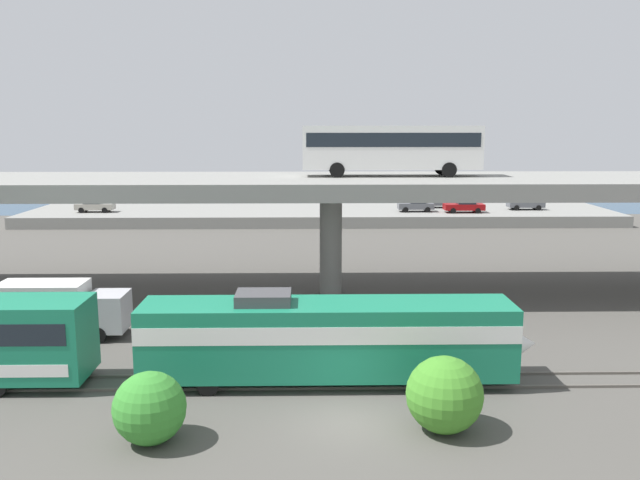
{
  "coord_description": "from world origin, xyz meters",
  "views": [
    {
      "loc": [
        -1.53,
        -23.93,
        11.37
      ],
      "look_at": [
        -0.71,
        21.55,
        3.43
      ],
      "focal_mm": 36.98,
      "sensor_mm": 36.0,
      "label": 1
    }
  ],
  "objects_px": {
    "transit_bus_on_overpass": "(391,146)",
    "parked_car_1": "(464,206)",
    "parked_car_0": "(416,205)",
    "parked_car_3": "(526,203)",
    "train_locomotive": "(346,336)",
    "service_truck_west": "(60,308)",
    "parked_car_2": "(441,201)",
    "parked_car_4": "(95,206)"
  },
  "relations": [
    {
      "from": "transit_bus_on_overpass",
      "to": "parked_car_1",
      "type": "distance_m",
      "value": 34.6
    },
    {
      "from": "service_truck_west",
      "to": "parked_car_2",
      "type": "xyz_separation_m",
      "value": [
        29.95,
        46.17,
        0.44
      ]
    },
    {
      "from": "train_locomotive",
      "to": "parked_car_2",
      "type": "distance_m",
      "value": 54.95
    },
    {
      "from": "parked_car_0",
      "to": "parked_car_1",
      "type": "height_order",
      "value": "same"
    },
    {
      "from": "service_truck_west",
      "to": "parked_car_0",
      "type": "xyz_separation_m",
      "value": [
        26.19,
        42.34,
        0.44
      ]
    },
    {
      "from": "parked_car_1",
      "to": "parked_car_0",
      "type": "bearing_deg",
      "value": -9.5
    },
    {
      "from": "service_truck_west",
      "to": "parked_car_4",
      "type": "relative_size",
      "value": 1.56
    },
    {
      "from": "train_locomotive",
      "to": "parked_car_0",
      "type": "height_order",
      "value": "train_locomotive"
    },
    {
      "from": "parked_car_0",
      "to": "parked_car_2",
      "type": "xyz_separation_m",
      "value": [
        3.76,
        3.84,
        0.0
      ]
    },
    {
      "from": "train_locomotive",
      "to": "transit_bus_on_overpass",
      "type": "height_order",
      "value": "transit_bus_on_overpass"
    },
    {
      "from": "transit_bus_on_overpass",
      "to": "parked_car_4",
      "type": "distance_m",
      "value": 45.33
    },
    {
      "from": "service_truck_west",
      "to": "parked_car_2",
      "type": "bearing_deg",
      "value": 57.03
    },
    {
      "from": "parked_car_2",
      "to": "parked_car_4",
      "type": "bearing_deg",
      "value": 4.93
    },
    {
      "from": "transit_bus_on_overpass",
      "to": "parked_car_3",
      "type": "bearing_deg",
      "value": -121.53
    },
    {
      "from": "parked_car_0",
      "to": "parked_car_2",
      "type": "height_order",
      "value": "same"
    },
    {
      "from": "parked_car_3",
      "to": "parked_car_4",
      "type": "xyz_separation_m",
      "value": [
        -51.4,
        -1.34,
        0.0
      ]
    },
    {
      "from": "train_locomotive",
      "to": "parked_car_3",
      "type": "bearing_deg",
      "value": 64.02
    },
    {
      "from": "parked_car_1",
      "to": "parked_car_3",
      "type": "xyz_separation_m",
      "value": [
        8.08,
        2.52,
        -0.0
      ]
    },
    {
      "from": "parked_car_1",
      "to": "parked_car_4",
      "type": "bearing_deg",
      "value": -1.55
    },
    {
      "from": "parked_car_0",
      "to": "transit_bus_on_overpass",
      "type": "bearing_deg",
      "value": 77.52
    },
    {
      "from": "train_locomotive",
      "to": "service_truck_west",
      "type": "height_order",
      "value": "train_locomotive"
    },
    {
      "from": "parked_car_1",
      "to": "transit_bus_on_overpass",
      "type": "bearing_deg",
      "value": 67.99
    },
    {
      "from": "service_truck_west",
      "to": "train_locomotive",
      "type": "bearing_deg",
      "value": -24.01
    },
    {
      "from": "service_truck_west",
      "to": "parked_car_0",
      "type": "relative_size",
      "value": 1.63
    },
    {
      "from": "transit_bus_on_overpass",
      "to": "parked_car_0",
      "type": "relative_size",
      "value": 2.88
    },
    {
      "from": "transit_bus_on_overpass",
      "to": "parked_car_3",
      "type": "height_order",
      "value": "transit_bus_on_overpass"
    },
    {
      "from": "parked_car_0",
      "to": "parked_car_3",
      "type": "relative_size",
      "value": 0.98
    },
    {
      "from": "parked_car_1",
      "to": "train_locomotive",
      "type": "bearing_deg",
      "value": 70.97
    },
    {
      "from": "parked_car_3",
      "to": "parked_car_2",
      "type": "bearing_deg",
      "value": -12.86
    },
    {
      "from": "service_truck_west",
      "to": "parked_car_1",
      "type": "height_order",
      "value": "service_truck_west"
    },
    {
      "from": "parked_car_2",
      "to": "parked_car_1",
      "type": "bearing_deg",
      "value": 110.19
    },
    {
      "from": "parked_car_1",
      "to": "parked_car_2",
      "type": "xyz_separation_m",
      "value": [
        -1.75,
        4.76,
        -0.0
      ]
    },
    {
      "from": "transit_bus_on_overpass",
      "to": "parked_car_1",
      "type": "xyz_separation_m",
      "value": [
        12.62,
        31.22,
        -7.93
      ]
    },
    {
      "from": "parked_car_3",
      "to": "parked_car_4",
      "type": "bearing_deg",
      "value": 1.5
    },
    {
      "from": "train_locomotive",
      "to": "parked_car_3",
      "type": "relative_size",
      "value": 4.1
    },
    {
      "from": "parked_car_1",
      "to": "parked_car_2",
      "type": "height_order",
      "value": "same"
    },
    {
      "from": "parked_car_1",
      "to": "parked_car_2",
      "type": "distance_m",
      "value": 5.07
    },
    {
      "from": "transit_bus_on_overpass",
      "to": "parked_car_2",
      "type": "xyz_separation_m",
      "value": [
        10.87,
        35.98,
        -7.93
      ]
    },
    {
      "from": "service_truck_west",
      "to": "transit_bus_on_overpass",
      "type": "bearing_deg",
      "value": 28.11
    },
    {
      "from": "train_locomotive",
      "to": "parked_car_1",
      "type": "relative_size",
      "value": 3.77
    },
    {
      "from": "train_locomotive",
      "to": "parked_car_3",
      "type": "xyz_separation_m",
      "value": [
        24.68,
        50.66,
        -0.12
      ]
    },
    {
      "from": "service_truck_west",
      "to": "parked_car_4",
      "type": "distance_m",
      "value": 44.14
    }
  ]
}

